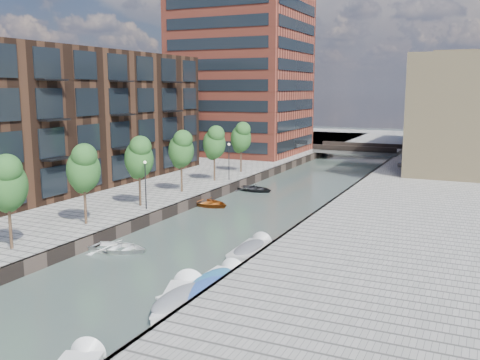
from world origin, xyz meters
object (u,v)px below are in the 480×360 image
Objects in this scene: sloop_4 at (253,191)px; tree_2 at (83,167)px; motorboat_1 at (181,298)px; motorboat_4 at (252,249)px; sloop_3 at (117,251)px; bridge at (357,150)px; tree_5 at (214,142)px; car at (408,162)px; tree_6 at (241,137)px; motorboat_3 at (215,281)px; sloop_2 at (207,206)px; motorboat_0 at (212,291)px; tree_4 at (181,148)px; tree_1 at (7,182)px; tree_3 at (139,156)px.

tree_2 is at bearing 179.85° from sloop_4.
motorboat_1 is 9.70m from motorboat_4.
sloop_4 is at bearing -5.88° from sloop_3.
bridge is 34.30m from tree_5.
tree_5 reaches higher than car.
bridge reaches higher than sloop_4.
sloop_3 is (4.40, -30.00, -5.31)m from tree_6.
motorboat_3 is 6.63m from motorboat_4.
motorboat_3 reaches higher than sloop_2.
sloop_2 is 22.51m from motorboat_0.
tree_4 reaches higher than motorboat_1.
tree_4 is 17.43m from sloop_3.
motorboat_0 is 1.21× the size of motorboat_4.
tree_4 is at bearing 9.07° from sloop_3.
motorboat_1 is 49.16m from car.
motorboat_3 is at bearing -84.61° from motorboat_4.
tree_6 is at bearing 90.00° from tree_2.
tree_1 is at bearing 132.32° from sloop_3.
tree_3 is 1.00× the size of tree_4.
bridge reaches higher than motorboat_0.
bridge is 2.82× the size of sloop_4.
tree_3 is at bearing 19.74° from sloop_3.
tree_4 is at bearing 91.95° from sloop_2.
tree_4 and tree_5 have the same top height.
tree_6 reaches higher than sloop_4.
tree_1 is 28.00m from tree_5.
tree_1 and tree_2 have the same top height.
car is at bearing 84.37° from motorboat_3.
tree_1 is 29.83m from sloop_4.
motorboat_4 is (-1.22, 8.11, -0.03)m from motorboat_0.
motorboat_1 reaches higher than motorboat_3.
motorboat_3 is at bearing -72.63° from car.
tree_1 is at bearing -145.70° from motorboat_4.
sloop_4 is 1.33× the size of car.
motorboat_0 is (14.09, -13.34, -5.08)m from tree_3.
bridge is 59.04m from motorboat_3.
tree_6 is (-8.50, -26.00, 3.92)m from bridge.
tree_1 is 1.00× the size of tree_2.
sloop_4 is (-4.28, -31.95, -1.39)m from bridge.
tree_1 and tree_4 have the same top height.
motorboat_1 is (13.07, -0.92, -5.09)m from tree_1.
tree_2 reaches higher than car.
sloop_3 is at bearing -63.95° from tree_3.
motorboat_1 is at bearing -65.67° from tree_5.
tree_3 reaches higher than motorboat_4.
tree_1 is at bearing -90.00° from tree_6.
tree_2 is at bearing -90.00° from tree_4.
car is (18.00, 26.97, -3.72)m from tree_4.
motorboat_0 reaches higher than sloop_3.
tree_4 reaches higher than motorboat_3.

